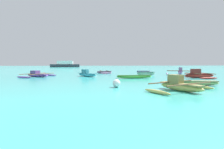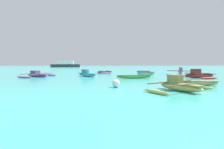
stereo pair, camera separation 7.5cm
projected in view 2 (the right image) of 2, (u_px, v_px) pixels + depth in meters
moored_boat_0 at (144, 72)px, 30.17m from camera, size 2.52×1.57×0.33m
moored_boat_1 at (146, 73)px, 23.06m from camera, size 2.43×0.53×0.48m
moored_boat_2 at (87, 74)px, 21.14m from camera, size 2.46×2.88×0.86m
moored_boat_3 at (134, 76)px, 18.60m from camera, size 3.93×0.64×0.35m
moored_boat_4 at (105, 72)px, 27.76m from camera, size 2.44×3.44×0.44m
moored_boat_5 at (199, 75)px, 19.17m from camera, size 3.44×3.33×0.99m
moored_boat_6 at (198, 83)px, 12.56m from camera, size 2.80×1.26×0.35m
moored_boat_7 at (179, 86)px, 10.17m from camera, size 4.38×3.29×0.92m
moored_boat_8 at (180, 72)px, 25.17m from camera, size 4.19×2.99×1.03m
moored_boat_9 at (37, 75)px, 20.67m from camera, size 4.00×4.56×0.74m
mooring_buoy_1 at (116, 83)px, 11.63m from camera, size 0.53×0.53×0.53m
distant_ferry at (66, 65)px, 75.01m from camera, size 12.11×2.66×2.66m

